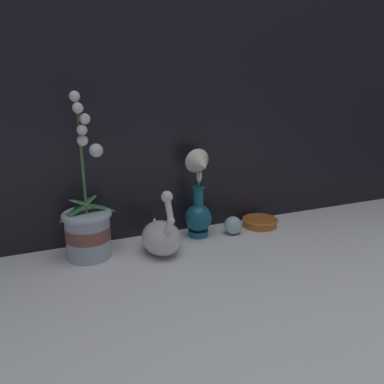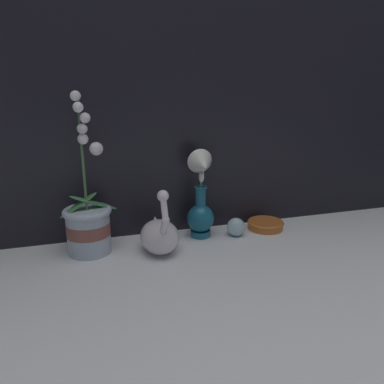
% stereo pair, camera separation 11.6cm
% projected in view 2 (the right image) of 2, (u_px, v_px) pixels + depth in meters
% --- Properties ---
extents(ground_plane, '(2.80, 2.80, 0.00)m').
position_uv_depth(ground_plane, '(206.00, 262.00, 1.09)').
color(ground_plane, white).
extents(window_backdrop, '(2.80, 0.03, 1.20)m').
position_uv_depth(window_backdrop, '(180.00, 51.00, 1.18)').
color(window_backdrop, black).
rests_on(window_backdrop, ground_plane).
extents(orchid_potted_plant, '(0.18, 0.14, 0.48)m').
position_uv_depth(orchid_potted_plant, '(88.00, 222.00, 1.13)').
color(orchid_potted_plant, '#B2BCCC').
rests_on(orchid_potted_plant, ground_plane).
extents(swan_figurine, '(0.12, 0.20, 0.21)m').
position_uv_depth(swan_figurine, '(160.00, 234.00, 1.15)').
color(swan_figurine, white).
rests_on(swan_figurine, ground_plane).
extents(blue_vase, '(0.09, 0.11, 0.30)m').
position_uv_depth(blue_vase, '(201.00, 201.00, 1.24)').
color(blue_vase, '#195B75').
rests_on(blue_vase, ground_plane).
extents(glass_sphere, '(0.06, 0.06, 0.06)m').
position_uv_depth(glass_sphere, '(236.00, 227.00, 1.28)').
color(glass_sphere, silver).
rests_on(glass_sphere, ground_plane).
extents(amber_dish, '(0.13, 0.13, 0.03)m').
position_uv_depth(amber_dish, '(265.00, 224.00, 1.34)').
color(amber_dish, '#C66628').
rests_on(amber_dish, ground_plane).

